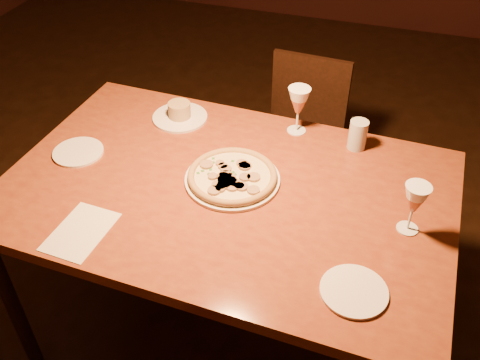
% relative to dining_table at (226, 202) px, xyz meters
% --- Properties ---
extents(floor, '(7.00, 7.00, 0.00)m').
position_rel_dining_table_xyz_m(floor, '(-0.11, -0.08, -0.74)').
color(floor, black).
rests_on(floor, ground).
extents(dining_table, '(1.55, 1.03, 0.81)m').
position_rel_dining_table_xyz_m(dining_table, '(0.00, 0.00, 0.00)').
color(dining_table, brown).
rests_on(dining_table, floor).
extents(chair_far, '(0.42, 0.42, 0.81)m').
position_rel_dining_table_xyz_m(chair_far, '(0.08, 0.92, -0.28)').
color(chair_far, black).
rests_on(chair_far, floor).
extents(pizza_plate, '(0.33, 0.33, 0.04)m').
position_rel_dining_table_xyz_m(pizza_plate, '(0.01, 0.04, 0.09)').
color(pizza_plate, white).
rests_on(pizza_plate, dining_table).
extents(ramekin_saucer, '(0.22, 0.22, 0.07)m').
position_rel_dining_table_xyz_m(ramekin_saucer, '(-0.31, 0.34, 0.09)').
color(ramekin_saucer, white).
rests_on(ramekin_saucer, dining_table).
extents(wine_glass_far, '(0.09, 0.09, 0.19)m').
position_rel_dining_table_xyz_m(wine_glass_far, '(0.15, 0.40, 0.17)').
color(wine_glass_far, '#BA6D4D').
rests_on(wine_glass_far, dining_table).
extents(wine_glass_right, '(0.08, 0.08, 0.17)m').
position_rel_dining_table_xyz_m(wine_glass_right, '(0.60, -0.02, 0.16)').
color(wine_glass_right, '#BA6D4D').
rests_on(wine_glass_right, dining_table).
extents(water_tumbler, '(0.07, 0.07, 0.11)m').
position_rel_dining_table_xyz_m(water_tumbler, '(0.39, 0.36, 0.13)').
color(water_tumbler, '#AFB8BF').
rests_on(water_tumbler, dining_table).
extents(side_plate_left, '(0.18, 0.18, 0.01)m').
position_rel_dining_table_xyz_m(side_plate_left, '(-0.58, 0.01, 0.08)').
color(side_plate_left, white).
rests_on(side_plate_left, dining_table).
extents(side_plate_near, '(0.19, 0.19, 0.01)m').
position_rel_dining_table_xyz_m(side_plate_near, '(0.48, -0.32, 0.08)').
color(side_plate_near, white).
rests_on(side_plate_near, dining_table).
extents(menu_card, '(0.17, 0.24, 0.00)m').
position_rel_dining_table_xyz_m(menu_card, '(-0.36, -0.34, 0.07)').
color(menu_card, white).
rests_on(menu_card, dining_table).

